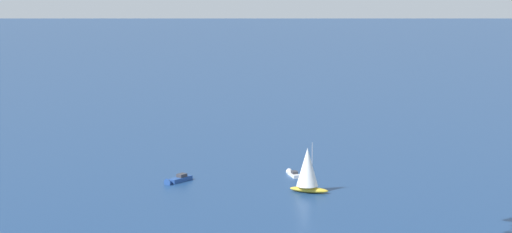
% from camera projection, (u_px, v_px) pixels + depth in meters
% --- Properties ---
extents(motorboat_far_stbd, '(4.60, 5.53, 1.67)m').
position_uv_depth(motorboat_far_stbd, '(293.00, 174.00, 190.65)').
color(motorboat_far_stbd, white).
rests_on(motorboat_far_stbd, ground_plane).
extents(sailboat_inshore, '(8.21, 4.56, 10.54)m').
position_uv_depth(sailboat_inshore, '(308.00, 170.00, 174.96)').
color(sailboat_inshore, gold).
rests_on(sailboat_inshore, ground_plane).
extents(motorboat_offshore, '(3.94, 7.39, 2.08)m').
position_uv_depth(motorboat_offshore, '(177.00, 180.00, 184.45)').
color(motorboat_offshore, '#23478C').
rests_on(motorboat_offshore, ground_plane).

